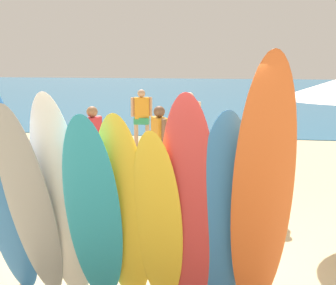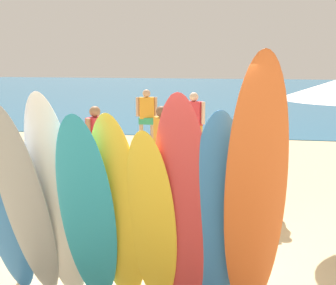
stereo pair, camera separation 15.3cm
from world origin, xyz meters
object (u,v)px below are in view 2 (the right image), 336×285
surfboard_grey_1 (26,209)px  surfboard_blue_7 (218,218)px  surfboard_white_2 (57,204)px  beachgoer_midbeach (162,141)px  beachgoer_near_rack (96,140)px  beachgoer_photographing (147,113)px  beachgoer_strolling (194,120)px  surfboard_yellow_5 (152,225)px  surfboard_yellow_4 (119,215)px  surfboard_teal_3 (88,217)px  surfboard_rack (136,237)px  surfboard_orange_8 (255,200)px  surfboard_red_6 (183,210)px

surfboard_grey_1 → surfboard_blue_7: bearing=5.9°
surfboard_white_2 → surfboard_grey_1: bearing=-164.2°
surfboard_grey_1 → beachgoer_midbeach: 4.72m
surfboard_blue_7 → beachgoer_near_rack: surfboard_blue_7 is taller
beachgoer_photographing → beachgoer_strolling: (1.54, -1.35, 0.02)m
beachgoer_midbeach → beachgoer_strolling: bearing=-34.9°
surfboard_yellow_5 → beachgoer_photographing: size_ratio=1.24×
surfboard_grey_1 → surfboard_yellow_4: size_ratio=1.07×
beachgoer_near_rack → surfboard_teal_3: bearing=31.0°
surfboard_rack → beachgoer_photographing: size_ratio=1.77×
surfboard_rack → beachgoer_photographing: 8.45m
surfboard_blue_7 → beachgoer_midbeach: surfboard_blue_7 is taller
surfboard_rack → surfboard_yellow_4: size_ratio=1.33×
surfboard_yellow_4 → surfboard_orange_8: size_ratio=0.79×
surfboard_teal_3 → surfboard_yellow_4: size_ratio=1.03×
surfboard_teal_3 → surfboard_red_6: (0.89, 0.11, 0.09)m
surfboard_white_2 → surfboard_red_6: size_ratio=1.00×
surfboard_red_6 → beachgoer_strolling: size_ratio=1.41×
surfboard_orange_8 → beachgoer_near_rack: (-3.09, 4.70, -0.39)m
surfboard_orange_8 → beachgoer_photographing: bearing=103.7°
surfboard_rack → surfboard_red_6: size_ratio=1.23×
surfboard_yellow_4 → surfboard_yellow_5: 0.34m
surfboard_rack → surfboard_white_2: (-0.62, -0.63, 0.55)m
surfboard_rack → surfboard_yellow_5: size_ratio=1.43×
surfboard_teal_3 → beachgoer_photographing: 9.09m
surfboard_orange_8 → beachgoer_photographing: size_ratio=1.69×
surfboard_yellow_4 → surfboard_yellow_5: (0.33, -0.01, -0.07)m
surfboard_grey_1 → surfboard_white_2: surfboard_white_2 is taller
beachgoer_midbeach → surfboard_rack: bearing=157.1°
surfboard_grey_1 → surfboard_yellow_5: bearing=6.7°
surfboard_grey_1 → surfboard_red_6: 1.53m
beachgoer_photographing → beachgoer_midbeach: bearing=-90.9°
beachgoer_strolling → surfboard_rack: bearing=-67.6°
surfboard_grey_1 → surfboard_orange_8: (2.18, -0.03, 0.22)m
surfboard_rack → surfboard_grey_1: bearing=-142.2°
surfboard_red_6 → beachgoer_near_rack: (-2.43, 4.56, -0.22)m
surfboard_blue_7 → beachgoer_strolling: (-1.16, 7.46, -0.10)m
surfboard_grey_1 → beachgoer_photographing: bearing=96.8°
beachgoer_midbeach → surfboard_grey_1: bearing=145.0°
surfboard_grey_1 → surfboard_orange_8: surfboard_orange_8 is taller
surfboard_yellow_4 → surfboard_yellow_5: surfboard_yellow_4 is taller
beachgoer_near_rack → surfboard_grey_1: bearing=23.8°
surfboard_yellow_4 → surfboard_yellow_5: size_ratio=1.07×
surfboard_teal_3 → surfboard_blue_7: 1.23m
surfboard_grey_1 → surfboard_red_6: bearing=5.6°
surfboard_yellow_5 → beachgoer_strolling: surfboard_yellow_5 is taller
surfboard_white_2 → beachgoer_near_rack: 4.75m
surfboard_grey_1 → surfboard_red_6: surfboard_red_6 is taller
surfboard_blue_7 → beachgoer_photographing: bearing=101.8°
beachgoer_near_rack → beachgoer_midbeach: size_ratio=0.98×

